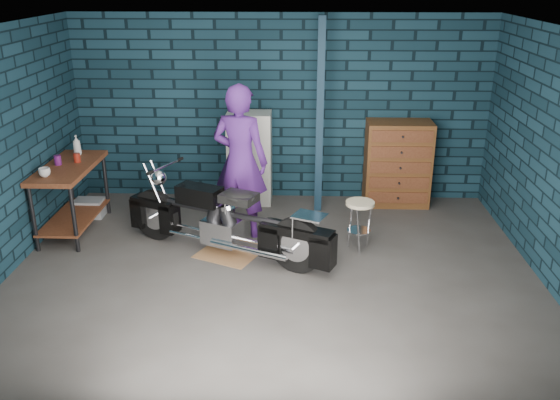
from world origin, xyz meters
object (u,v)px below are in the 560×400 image
(person, at_px, (240,161))
(locker, at_px, (250,158))
(shop_stool, at_px, (359,226))
(tool_chest, at_px, (398,164))
(storage_bin, at_px, (90,208))
(workbench, at_px, (72,199))
(motorcycle, at_px, (226,215))

(person, distance_m, locker, 1.17)
(person, xyz_separation_m, shop_stool, (1.49, -0.44, -0.67))
(shop_stool, bearing_deg, tool_chest, 66.64)
(storage_bin, xyz_separation_m, locker, (2.21, 0.64, 0.55))
(workbench, height_order, storage_bin, workbench)
(workbench, height_order, person, person)
(person, distance_m, storage_bin, 2.41)
(tool_chest, bearing_deg, person, -152.43)
(locker, height_order, shop_stool, locker)
(storage_bin, bearing_deg, motorcycle, -28.81)
(motorcycle, relative_size, tool_chest, 1.90)
(workbench, relative_size, person, 0.71)
(storage_bin, relative_size, shop_stool, 0.62)
(locker, bearing_deg, storage_bin, -163.74)
(person, bearing_deg, motorcycle, 95.94)
(person, xyz_separation_m, tool_chest, (2.17, 1.13, -0.37))
(locker, distance_m, tool_chest, 2.15)
(workbench, bearing_deg, storage_bin, 87.71)
(storage_bin, distance_m, shop_stool, 3.80)
(tool_chest, distance_m, shop_stool, 1.74)
(storage_bin, distance_m, tool_chest, 4.44)
(shop_stool, bearing_deg, workbench, 173.42)
(motorcycle, xyz_separation_m, storage_bin, (-2.07, 1.14, -0.40))
(storage_bin, xyz_separation_m, shop_stool, (3.68, -0.93, 0.19))
(workbench, height_order, shop_stool, workbench)
(workbench, xyz_separation_m, locker, (2.23, 1.14, 0.22))
(workbench, xyz_separation_m, person, (2.22, 0.01, 0.53))
(person, height_order, tool_chest, person)
(person, height_order, shop_stool, person)
(locker, bearing_deg, motorcycle, -94.38)
(motorcycle, relative_size, shop_stool, 3.71)
(workbench, distance_m, person, 2.28)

